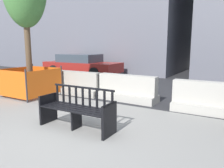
{
  "coord_description": "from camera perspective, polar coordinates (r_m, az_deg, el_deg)",
  "views": [
    {
      "loc": [
        2.93,
        -3.0,
        1.75
      ],
      "look_at": [
        -0.0,
        1.96,
        0.75
      ],
      "focal_mm": 35.0,
      "sensor_mm": 36.0,
      "label": 1
    }
  ],
  "objects": [
    {
      "name": "ground_plane",
      "position": [
        4.54,
        -13.03,
        -13.08
      ],
      "size": [
        200.0,
        200.0,
        0.0
      ],
      "primitive_type": "plane",
      "color": "gray"
    },
    {
      "name": "street_asphalt",
      "position": [
        12.18,
        16.36,
        1.18
      ],
      "size": [
        120.0,
        12.0,
        0.01
      ],
      "primitive_type": "cube",
      "color": "#28282B",
      "rests_on": "ground"
    },
    {
      "name": "street_bench",
      "position": [
        4.75,
        -9.15,
        -6.82
      ],
      "size": [
        1.7,
        0.55,
        0.88
      ],
      "color": "black",
      "rests_on": "ground"
    },
    {
      "name": "jersey_barrier_centre",
      "position": [
        7.12,
        3.96,
        -1.61
      ],
      "size": [
        2.02,
        0.74,
        0.84
      ],
      "color": "#ADA89E",
      "rests_on": "ground"
    },
    {
      "name": "jersey_barrier_left",
      "position": [
        8.17,
        -9.31,
        -0.23
      ],
      "size": [
        2.01,
        0.71,
        0.84
      ],
      "color": "#9E998E",
      "rests_on": "ground"
    },
    {
      "name": "jersey_barrier_right",
      "position": [
        6.29,
        24.6,
        -4.02
      ],
      "size": [
        2.01,
        0.72,
        0.84
      ],
      "color": "#ADA89E",
      "rests_on": "ground"
    },
    {
      "name": "construction_fence",
      "position": [
        8.33,
        -20.58,
        0.75
      ],
      "size": [
        1.59,
        1.59,
        1.05
      ],
      "color": "#2D2D33",
      "rests_on": "ground"
    },
    {
      "name": "car_sedan_mid",
      "position": [
        13.27,
        -7.99,
        5.02
      ],
      "size": [
        4.75,
        1.97,
        1.28
      ],
      "color": "maroon",
      "rests_on": "ground"
    }
  ]
}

